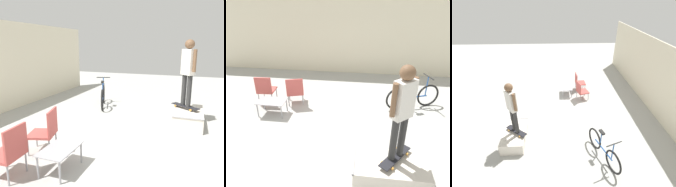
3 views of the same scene
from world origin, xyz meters
TOP-DOWN VIEW (x-y plane):
  - ground_plane at (0.00, 0.00)m, footprint 24.00×24.00m
  - house_wall_back at (0.00, 4.55)m, footprint 12.00×0.06m
  - skate_ramp_box at (1.69, -1.28)m, footprint 1.45×0.78m
  - skateboard_on_ramp at (1.76, -1.19)m, footprint 0.68×0.81m
  - person_skater at (1.76, -1.19)m, footprint 0.45×0.40m
  - coffee_table at (-1.58, 0.79)m, footprint 0.82×0.53m
  - patio_chair_left at (-2.05, 1.45)m, footprint 0.55×0.55m
  - patio_chair_right at (-1.07, 1.46)m, footprint 0.65×0.65m
  - bicycle at (2.60, 1.71)m, footprint 1.70×0.73m

SIDE VIEW (x-z plane):
  - ground_plane at x=0.00m, z-range 0.00..0.00m
  - skate_ramp_box at x=1.69m, z-range -0.01..0.43m
  - coffee_table at x=-1.58m, z-range 0.16..0.60m
  - bicycle at x=2.60m, z-range -0.12..0.90m
  - patio_chair_left at x=-2.05m, z-range 0.03..0.96m
  - patio_chair_right at x=-1.07m, z-range 0.03..0.96m
  - skateboard_on_ramp at x=1.76m, z-range 0.47..0.54m
  - house_wall_back at x=0.00m, z-range 0.00..3.00m
  - person_skater at x=1.76m, z-range 0.70..2.54m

